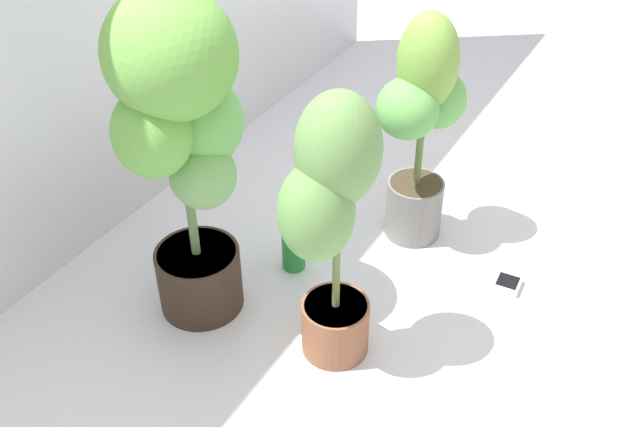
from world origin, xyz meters
TOP-DOWN VIEW (x-y plane):
  - ground_plane at (0.00, 0.00)m, footprint 8.00×8.00m
  - potted_plant_front_right at (0.29, -0.05)m, footprint 0.37×0.29m
  - potted_plant_front_left at (-0.32, -0.08)m, footprint 0.29×0.25m
  - potted_plant_back_left at (-0.35, 0.35)m, footprint 0.46×0.45m
  - hygrometer_box at (0.19, -0.43)m, footprint 0.09×0.09m
  - nutrient_bottle at (-0.06, 0.20)m, footprint 0.07×0.07m

SIDE VIEW (x-z plane):
  - ground_plane at x=0.00m, z-range 0.00..0.00m
  - hygrometer_box at x=0.19m, z-range 0.00..0.03m
  - nutrient_bottle at x=-0.06m, z-range -0.01..0.23m
  - potted_plant_front_right at x=0.29m, z-range 0.06..0.85m
  - potted_plant_front_left at x=-0.32m, z-range 0.08..0.90m
  - potted_plant_back_left at x=-0.35m, z-range 0.12..1.11m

